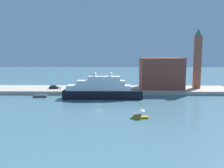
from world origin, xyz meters
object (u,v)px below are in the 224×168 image
object	(u,v)px
parked_car	(54,87)
work_barge	(40,96)
bell_tower	(198,57)
large_yacht	(102,90)
person_figure	(60,88)
mooring_bollard	(111,90)
harbor_building	(161,73)
small_motorboat	(140,115)

from	to	relation	value
parked_car	work_barge	bearing A→B (deg)	-100.03
bell_tower	parked_car	world-z (taller)	bell_tower
large_yacht	parked_car	bearing A→B (deg)	146.71
bell_tower	person_figure	distance (m)	60.09
large_yacht	mooring_bollard	distance (m)	8.76
parked_car	harbor_building	bearing A→B (deg)	3.09
parked_car	mooring_bollard	world-z (taller)	parked_car
parked_car	bell_tower	bearing A→B (deg)	2.45
small_motorboat	person_figure	distance (m)	47.73
small_motorboat	bell_tower	size ratio (longest dim) A/B	0.17
small_motorboat	bell_tower	xyz separation A→B (m)	(28.81, 43.90, 14.31)
harbor_building	mooring_bollard	bearing A→B (deg)	-158.47
mooring_bollard	bell_tower	bearing A→B (deg)	13.16
bell_tower	work_barge	bearing A→B (deg)	-167.00
harbor_building	bell_tower	distance (m)	17.06
parked_car	person_figure	xyz separation A→B (m)	(3.61, -3.77, 0.08)
small_motorboat	harbor_building	xyz separation A→B (m)	(13.30, 43.77, 7.20)
large_yacht	bell_tower	xyz separation A→B (m)	(40.46, 16.74, 11.90)
small_motorboat	parked_car	world-z (taller)	parked_car
parked_car	large_yacht	bearing A→B (deg)	-33.29
small_motorboat	work_barge	xyz separation A→B (m)	(-35.28, 29.11, -0.45)
work_barge	person_figure	world-z (taller)	person_figure
harbor_building	mooring_bollard	world-z (taller)	harbor_building
harbor_building	parked_car	distance (m)	46.87
harbor_building	parked_car	bearing A→B (deg)	-176.91
small_motorboat	bell_tower	world-z (taller)	bell_tower
bell_tower	mooring_bollard	bearing A→B (deg)	-166.84
large_yacht	bell_tower	distance (m)	45.38
person_figure	small_motorboat	bearing A→B (deg)	-51.79
harbor_building	person_figure	xyz separation A→B (m)	(-42.82, -6.28, -5.86)
small_motorboat	parked_car	size ratio (longest dim) A/B	1.11
work_barge	mooring_bollard	xyz separation A→B (m)	(26.83, 6.08, 1.46)
harbor_building	large_yacht	bearing A→B (deg)	-146.36
harbor_building	bell_tower	bearing A→B (deg)	0.50
small_motorboat	work_barge	world-z (taller)	small_motorboat
person_figure	mooring_bollard	world-z (taller)	person_figure
large_yacht	parked_car	xyz separation A→B (m)	(-21.47, 14.10, -1.15)
small_motorboat	person_figure	xyz separation A→B (m)	(-29.51, 37.49, 1.34)
bell_tower	mooring_bollard	xyz separation A→B (m)	(-37.25, -8.71, -13.30)
large_yacht	person_figure	xyz separation A→B (m)	(-17.86, 10.33, -1.07)
large_yacht	work_barge	size ratio (longest dim) A/B	5.57
parked_car	mooring_bollard	bearing A→B (deg)	-13.81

